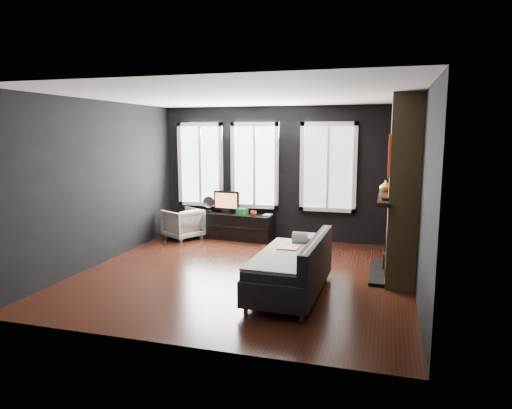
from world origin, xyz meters
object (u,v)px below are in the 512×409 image
(book, at_px, (264,210))
(monitor, at_px, (227,200))
(sofa, at_px, (290,265))
(armchair, at_px, (183,222))
(mug, at_px, (253,213))
(mantel_vase, at_px, (385,186))
(media_console, at_px, (237,226))

(book, bearing_deg, monitor, 175.91)
(sofa, distance_m, armchair, 3.85)
(monitor, distance_m, mug, 0.69)
(sofa, bearing_deg, mantel_vase, 57.12)
(monitor, height_order, mantel_vase, mantel_vase)
(monitor, xyz_separation_m, mug, (0.64, -0.17, -0.19))
(sofa, height_order, mug, sofa)
(armchair, xyz_separation_m, media_console, (1.09, 0.29, -0.08))
(media_console, relative_size, book, 7.20)
(book, bearing_deg, sofa, -68.41)
(book, bearing_deg, mug, -147.99)
(sofa, distance_m, media_console, 3.39)
(media_console, relative_size, mantel_vase, 8.02)
(armchair, bearing_deg, mantel_vase, 107.00)
(mug, bearing_deg, mantel_vase, -23.09)
(armchair, relative_size, monitor, 1.20)
(sofa, xyz_separation_m, mug, (-1.34, 2.80, 0.18))
(armchair, distance_m, mug, 1.50)
(monitor, relative_size, mug, 4.71)
(media_console, distance_m, mantel_vase, 3.32)
(mug, height_order, book, book)
(sofa, height_order, armchair, sofa)
(media_console, height_order, monitor, monitor)
(armchair, relative_size, book, 3.23)
(media_console, bearing_deg, armchair, -159.07)
(mantel_vase, bearing_deg, book, 153.00)
(armchair, height_order, mug, armchair)
(sofa, relative_size, monitor, 3.27)
(armchair, bearing_deg, book, 129.75)
(media_console, xyz_separation_m, book, (0.57, 0.00, 0.37))
(mug, distance_m, mantel_vase, 2.85)
(media_console, height_order, mug, mug)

